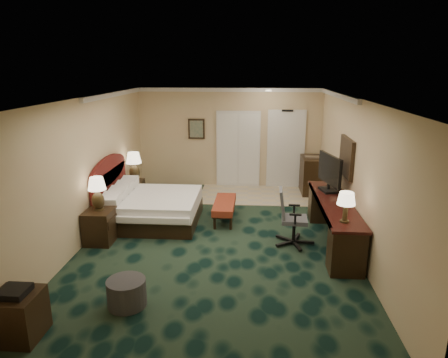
# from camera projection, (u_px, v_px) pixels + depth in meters

# --- Properties ---
(floor) EXTENTS (5.00, 7.50, 0.00)m
(floor) POSITION_uv_depth(u_px,v_px,m) (218.00, 240.00, 7.73)
(floor) COLOR black
(floor) RESTS_ON ground
(ceiling) EXTENTS (5.00, 7.50, 0.00)m
(ceiling) POSITION_uv_depth(u_px,v_px,m) (217.00, 98.00, 7.00)
(ceiling) COLOR white
(ceiling) RESTS_ON wall_back
(wall_back) EXTENTS (5.00, 0.00, 2.70)m
(wall_back) POSITION_uv_depth(u_px,v_px,m) (229.00, 138.00, 10.96)
(wall_back) COLOR beige
(wall_back) RESTS_ON ground
(wall_front) EXTENTS (5.00, 0.00, 2.70)m
(wall_front) POSITION_uv_depth(u_px,v_px,m) (183.00, 274.00, 3.76)
(wall_front) COLOR beige
(wall_front) RESTS_ON ground
(wall_left) EXTENTS (0.00, 7.50, 2.70)m
(wall_left) POSITION_uv_depth(u_px,v_px,m) (86.00, 170.00, 7.53)
(wall_left) COLOR beige
(wall_left) RESTS_ON ground
(wall_right) EXTENTS (0.00, 7.50, 2.70)m
(wall_right) POSITION_uv_depth(u_px,v_px,m) (355.00, 175.00, 7.19)
(wall_right) COLOR beige
(wall_right) RESTS_ON ground
(crown_molding) EXTENTS (5.00, 7.50, 0.10)m
(crown_molding) POSITION_uv_depth(u_px,v_px,m) (217.00, 101.00, 7.01)
(crown_molding) COLOR silver
(crown_molding) RESTS_ON wall_back
(tile_patch) EXTENTS (3.20, 1.70, 0.01)m
(tile_patch) POSITION_uv_depth(u_px,v_px,m) (261.00, 195.00, 10.45)
(tile_patch) COLOR #B8AD98
(tile_patch) RESTS_ON ground
(headboard) EXTENTS (0.12, 2.00, 1.40)m
(headboard) POSITION_uv_depth(u_px,v_px,m) (110.00, 188.00, 8.66)
(headboard) COLOR #481A10
(headboard) RESTS_ON ground
(entry_door) EXTENTS (1.02, 0.06, 2.18)m
(entry_door) POSITION_uv_depth(u_px,v_px,m) (286.00, 150.00, 10.91)
(entry_door) COLOR silver
(entry_door) RESTS_ON ground
(closet_doors) EXTENTS (1.20, 0.06, 2.10)m
(closet_doors) POSITION_uv_depth(u_px,v_px,m) (238.00, 149.00, 10.99)
(closet_doors) COLOR silver
(closet_doors) RESTS_ON ground
(wall_art) EXTENTS (0.45, 0.06, 0.55)m
(wall_art) POSITION_uv_depth(u_px,v_px,m) (196.00, 129.00, 10.92)
(wall_art) COLOR #406156
(wall_art) RESTS_ON wall_back
(wall_mirror) EXTENTS (0.05, 0.95, 0.75)m
(wall_mirror) POSITION_uv_depth(u_px,v_px,m) (347.00, 157.00, 7.72)
(wall_mirror) COLOR white
(wall_mirror) RESTS_ON wall_right
(bed) EXTENTS (1.90, 1.76, 0.60)m
(bed) POSITION_uv_depth(u_px,v_px,m) (154.00, 209.00, 8.55)
(bed) COLOR white
(bed) RESTS_ON ground
(nightstand_near) EXTENTS (0.51, 0.58, 0.64)m
(nightstand_near) POSITION_uv_depth(u_px,v_px,m) (100.00, 226.00, 7.56)
(nightstand_near) COLOR black
(nightstand_near) RESTS_ON ground
(nightstand_far) EXTENTS (0.43, 0.49, 0.54)m
(nightstand_far) POSITION_uv_depth(u_px,v_px,m) (134.00, 191.00, 9.89)
(nightstand_far) COLOR black
(nightstand_far) RESTS_ON ground
(lamp_near) EXTENTS (0.34, 0.34, 0.63)m
(lamp_near) POSITION_uv_depth(u_px,v_px,m) (98.00, 194.00, 7.45)
(lamp_near) COLOR #302312
(lamp_near) RESTS_ON nightstand_near
(lamp_far) EXTENTS (0.41, 0.41, 0.70)m
(lamp_far) POSITION_uv_depth(u_px,v_px,m) (134.00, 166.00, 9.75)
(lamp_far) COLOR #302312
(lamp_far) RESTS_ON nightstand_far
(bed_bench) EXTENTS (0.45, 1.26, 0.42)m
(bed_bench) POSITION_uv_depth(u_px,v_px,m) (224.00, 211.00, 8.70)
(bed_bench) COLOR maroon
(bed_bench) RESTS_ON ground
(ottoman) EXTENTS (0.56, 0.56, 0.39)m
(ottoman) POSITION_uv_depth(u_px,v_px,m) (127.00, 293.00, 5.56)
(ottoman) COLOR #333335
(ottoman) RESTS_ON ground
(side_table) EXTENTS (0.55, 0.55, 0.59)m
(side_table) POSITION_uv_depth(u_px,v_px,m) (18.00, 316.00, 4.88)
(side_table) COLOR black
(side_table) RESTS_ON ground
(desk) EXTENTS (0.61, 2.82, 0.81)m
(desk) POSITION_uv_depth(u_px,v_px,m) (333.00, 222.00, 7.53)
(desk) COLOR black
(desk) RESTS_ON ground
(tv) EXTENTS (0.31, 0.95, 0.75)m
(tv) POSITION_uv_depth(u_px,v_px,m) (329.00, 173.00, 7.96)
(tv) COLOR black
(tv) RESTS_ON desk
(desk_lamp) EXTENTS (0.36, 0.36, 0.51)m
(desk_lamp) POSITION_uv_depth(u_px,v_px,m) (346.00, 207.00, 6.38)
(desk_lamp) COLOR #302312
(desk_lamp) RESTS_ON desk
(desk_chair) EXTENTS (0.66, 0.62, 1.07)m
(desk_chair) POSITION_uv_depth(u_px,v_px,m) (294.00, 217.00, 7.43)
(desk_chair) COLOR #525252
(desk_chair) RESTS_ON ground
(minibar) EXTENTS (0.51, 0.91, 0.96)m
(minibar) POSITION_uv_depth(u_px,v_px,m) (311.00, 175.00, 10.52)
(minibar) COLOR black
(minibar) RESTS_ON ground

